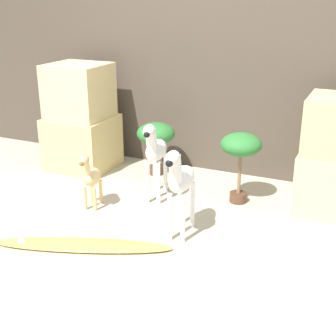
{
  "coord_description": "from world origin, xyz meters",
  "views": [
    {
      "loc": [
        1.44,
        -2.71,
        1.7
      ],
      "look_at": [
        0.01,
        0.46,
        0.4
      ],
      "focal_mm": 50.0,
      "sensor_mm": 36.0,
      "label": 1
    }
  ],
  "objects_px": {
    "surfboard": "(82,245)",
    "zebra_left": "(155,150)",
    "giraffe_figurine": "(91,176)",
    "potted_palm_front": "(241,149)",
    "potted_palm_back": "(156,136)",
    "zebra_right": "(180,180)"
  },
  "relations": [
    {
      "from": "giraffe_figurine",
      "to": "surfboard",
      "type": "xyz_separation_m",
      "value": [
        0.3,
        -0.6,
        -0.26
      ]
    },
    {
      "from": "zebra_left",
      "to": "potted_palm_front",
      "type": "height_order",
      "value": "zebra_left"
    },
    {
      "from": "potted_palm_front",
      "to": "surfboard",
      "type": "xyz_separation_m",
      "value": [
        -0.79,
        -1.21,
        -0.46
      ]
    },
    {
      "from": "zebra_left",
      "to": "surfboard",
      "type": "height_order",
      "value": "zebra_left"
    },
    {
      "from": "zebra_left",
      "to": "giraffe_figurine",
      "type": "bearing_deg",
      "value": -137.7
    },
    {
      "from": "zebra_right",
      "to": "potted_palm_back",
      "type": "height_order",
      "value": "zebra_right"
    },
    {
      "from": "potted_palm_front",
      "to": "potted_palm_back",
      "type": "distance_m",
      "value": 0.98
    },
    {
      "from": "zebra_right",
      "to": "zebra_left",
      "type": "bearing_deg",
      "value": 130.79
    },
    {
      "from": "zebra_right",
      "to": "potted_palm_back",
      "type": "distance_m",
      "value": 1.28
    },
    {
      "from": "zebra_right",
      "to": "potted_palm_front",
      "type": "relative_size",
      "value": 1.17
    },
    {
      "from": "zebra_right",
      "to": "zebra_left",
      "type": "height_order",
      "value": "same"
    },
    {
      "from": "zebra_right",
      "to": "potted_palm_back",
      "type": "bearing_deg",
      "value": 123.44
    },
    {
      "from": "potted_palm_back",
      "to": "giraffe_figurine",
      "type": "bearing_deg",
      "value": -99.81
    },
    {
      "from": "surfboard",
      "to": "giraffe_figurine",
      "type": "bearing_deg",
      "value": 116.43
    },
    {
      "from": "surfboard",
      "to": "zebra_left",
      "type": "bearing_deg",
      "value": 83.41
    },
    {
      "from": "giraffe_figurine",
      "to": "potted_palm_front",
      "type": "xyz_separation_m",
      "value": [
        1.09,
        0.61,
        0.2
      ]
    },
    {
      "from": "zebra_right",
      "to": "zebra_left",
      "type": "relative_size",
      "value": 1.0
    },
    {
      "from": "zebra_left",
      "to": "surfboard",
      "type": "distance_m",
      "value": 1.07
    },
    {
      "from": "potted_palm_front",
      "to": "zebra_right",
      "type": "bearing_deg",
      "value": -106.62
    },
    {
      "from": "surfboard",
      "to": "potted_palm_back",
      "type": "bearing_deg",
      "value": 95.26
    },
    {
      "from": "potted_palm_back",
      "to": "zebra_left",
      "type": "bearing_deg",
      "value": -65.08
    },
    {
      "from": "zebra_right",
      "to": "potted_palm_front",
      "type": "bearing_deg",
      "value": 73.38
    }
  ]
}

